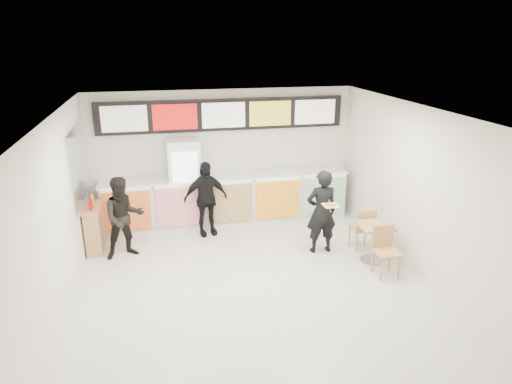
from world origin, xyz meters
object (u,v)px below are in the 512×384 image
object	(u,v)px
service_counter	(227,199)
cafe_table	(374,236)
customer_left	(124,218)
condiment_ledge	(95,228)
drinks_fridge	(185,184)
customer_main	(321,212)
customer_mid	(206,199)

from	to	relation	value
service_counter	cafe_table	size ratio (longest dim) A/B	3.60
customer_left	condiment_ledge	bearing A→B (deg)	131.16
drinks_fridge	customer_main	distance (m)	3.14
customer_main	condiment_ledge	xyz separation A→B (m)	(-4.40, 1.04, -0.37)
drinks_fridge	customer_main	bearing A→B (deg)	-36.87
customer_main	customer_left	xyz separation A→B (m)	(-3.78, 0.62, -0.04)
customer_main	cafe_table	world-z (taller)	customer_main
service_counter	customer_mid	xyz separation A→B (m)	(-0.55, -0.54, 0.24)
drinks_fridge	customer_mid	distance (m)	0.70
customer_main	condiment_ledge	world-z (taller)	customer_main
drinks_fridge	cafe_table	bearing A→B (deg)	-36.80
service_counter	customer_left	bearing A→B (deg)	-150.44
drinks_fridge	customer_left	size ratio (longest dim) A/B	1.23
service_counter	drinks_fridge	bearing A→B (deg)	179.01
cafe_table	service_counter	bearing A→B (deg)	135.67
customer_mid	cafe_table	xyz separation A→B (m)	(2.96, -1.95, -0.29)
drinks_fridge	customer_mid	xyz separation A→B (m)	(0.38, -0.56, -0.18)
drinks_fridge	condiment_ledge	world-z (taller)	drinks_fridge
customer_main	customer_mid	size ratio (longest dim) A/B	1.04
customer_left	customer_main	bearing A→B (deg)	-23.91
drinks_fridge	customer_left	xyz separation A→B (m)	(-1.27, -1.26, -0.19)
customer_mid	condiment_ledge	bearing A→B (deg)	176.55
service_counter	cafe_table	distance (m)	3.47
customer_main	cafe_table	size ratio (longest dim) A/B	1.10
service_counter	customer_left	world-z (taller)	customer_left
service_counter	condiment_ledge	size ratio (longest dim) A/B	5.02
customer_main	customer_mid	world-z (taller)	customer_main
drinks_fridge	cafe_table	size ratio (longest dim) A/B	1.29
customer_mid	service_counter	bearing A→B (deg)	33.98
service_counter	customer_main	world-z (taller)	customer_main
drinks_fridge	condiment_ledge	size ratio (longest dim) A/B	1.81
customer_left	cafe_table	distance (m)	4.79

